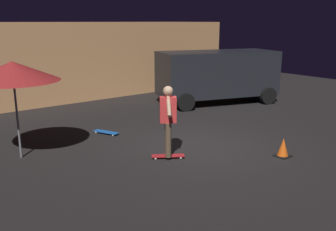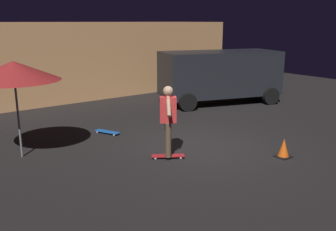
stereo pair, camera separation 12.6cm
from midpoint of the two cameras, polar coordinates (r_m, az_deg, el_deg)
ground_plane at (r=9.71m, az=3.58°, el=-4.85°), size 28.00×28.00×0.00m
low_building at (r=17.40m, az=-13.26°, el=8.58°), size 13.40×3.96×3.13m
parked_van at (r=14.94m, az=7.32°, el=6.40°), size 4.96×3.39×2.03m
patio_umbrella at (r=9.20m, az=-23.06°, el=6.25°), size 2.10×2.10×2.30m
skateboard_ridden at (r=8.92m, az=-0.41°, el=-6.21°), size 0.76×0.60×0.07m
skateboard_spare at (r=10.94m, az=-9.78°, el=-2.53°), size 0.51×0.79×0.07m
skater at (r=8.63m, az=-0.42°, el=-0.09°), size 0.62×0.87×1.67m
traffic_cone at (r=9.37m, az=16.83°, el=-4.81°), size 0.34×0.34×0.46m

